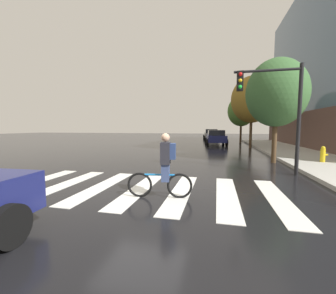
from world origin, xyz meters
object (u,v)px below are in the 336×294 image
Objects in this scene: sedan_far at (211,134)px; street_tree_far at (241,111)px; fire_hydrant at (323,154)px; street_tree_near at (276,93)px; cyclist at (164,166)px; traffic_light_near at (276,101)px; street_tree_mid at (252,100)px; sedan_mid at (216,137)px.

sedan_far is 7.65m from street_tree_far.
street_tree_far is at bearing 98.91° from fire_hydrant.
cyclist is at bearing -122.17° from street_tree_near.
traffic_light_near reaches higher than fire_hydrant.
street_tree_mid reaches higher than sedan_far.
sedan_far is 27.46m from cyclist.
street_tree_near reaches higher than cyclist.
street_tree_mid is at bearing 89.66° from street_tree_near.
street_tree_far is (2.85, 3.29, 2.97)m from sedan_mid.
sedan_mid is 2.74× the size of cyclist.
fire_hydrant is at bearing -4.76° from street_tree_near.
sedan_mid is at bearing 98.95° from traffic_light_near.
street_tree_mid is (0.78, 11.42, 1.43)m from traffic_light_near.
street_tree_mid is (-2.13, 8.60, 3.76)m from fire_hydrant.
traffic_light_near is 3.17m from street_tree_near.
fire_hydrant is 15.41m from street_tree_far.
street_tree_near reaches higher than traffic_light_near.
street_tree_far is (0.57, 17.71, 0.92)m from traffic_light_near.
traffic_light_near is 0.79× the size of street_tree_near.
fire_hydrant is (5.96, -20.94, -0.29)m from sedan_far.
street_tree_mid reaches higher than street_tree_near.
sedan_far is 0.75× the size of street_tree_mid.
sedan_mid is at bearing 86.18° from cyclist.
fire_hydrant is 0.12× the size of street_tree_mid.
sedan_mid reaches higher than fire_hydrant.
sedan_far is 2.79× the size of cyclist.
street_tree_far reaches higher than traffic_light_near.
traffic_light_near is (3.05, -23.76, 2.04)m from sedan_far.
street_tree_mid is at bearing -72.76° from sedan_far.
fire_hydrant is 3.75m from street_tree_near.
sedan_far is 21.28m from street_tree_near.
cyclist is 21.98m from street_tree_far.
street_tree_near is at bearing -89.38° from street_tree_far.
sedan_far is 0.85× the size of street_tree_far.
cyclist is at bearing -93.82° from sedan_mid.
street_tree_mid is at bearing 86.08° from traffic_light_near.
street_tree_near is (4.22, 6.70, 2.73)m from cyclist.
street_tree_far is (4.06, 21.41, 2.93)m from cyclist.
cyclist reaches higher than sedan_far.
street_tree_near is 8.45m from street_tree_mid.
street_tree_near is at bearing -75.25° from sedan_mid.
street_tree_mid is (0.05, 8.42, 0.72)m from street_tree_near.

